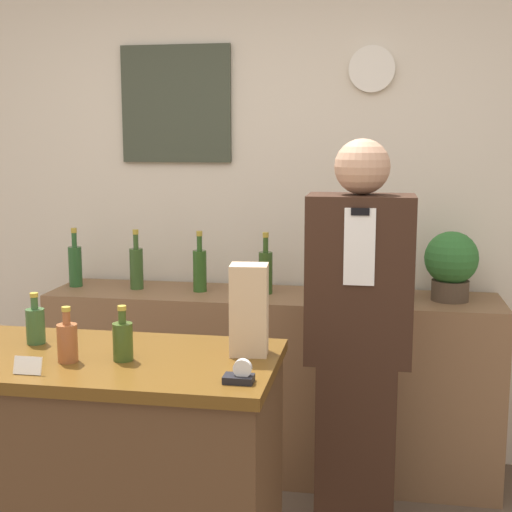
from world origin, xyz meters
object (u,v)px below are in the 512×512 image
Objects in this scene: tape_dispenser at (240,375)px; paper_bag at (249,310)px; shopkeeper at (358,346)px; potted_plant at (451,263)px.

paper_bag is at bearing 94.87° from tape_dispenser.
paper_bag is at bearing -121.32° from shopkeeper.
potted_plant is at bearing 56.34° from paper_bag.
shopkeeper is at bearing 58.68° from paper_bag.
potted_plant is 1.37m from paper_bag.
tape_dispenser is (0.02, -0.28, -0.13)m from paper_bag.
tape_dispenser is at bearing -117.33° from potted_plant.
paper_bag reaches higher than tape_dispenser.
potted_plant is at bearing 62.67° from tape_dispenser.
tape_dispenser is (-0.74, -1.43, -0.12)m from potted_plant.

